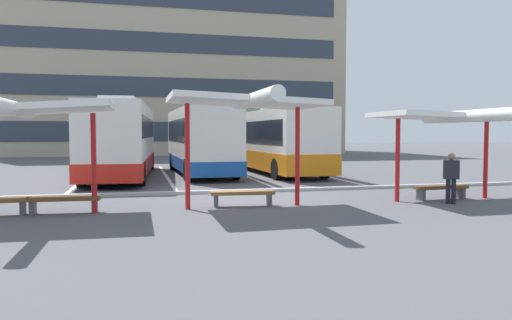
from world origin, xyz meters
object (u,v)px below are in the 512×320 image
at_px(bench_3, 441,189).
at_px(waiting_passenger_0, 451,175).
at_px(coach_bus_2, 272,141).
at_px(waiting_shelter_0, 21,111).
at_px(coach_bus_0, 122,141).
at_px(coach_bus_1, 200,141).
at_px(bench_2, 243,195).
at_px(waiting_shelter_1, 246,103).
at_px(bench_1, 64,201).
at_px(waiting_shelter_2, 449,118).

relative_size(bench_3, waiting_passenger_0, 1.23).
xyz_separation_m(coach_bus_2, waiting_shelter_0, (-10.07, -12.64, 1.02)).
distance_m(coach_bus_0, waiting_shelter_0, 11.63).
bearing_deg(waiting_passenger_0, coach_bus_1, 115.95).
relative_size(coach_bus_2, bench_3, 6.59).
bearing_deg(waiting_shelter_0, coach_bus_0, 79.49).
bearing_deg(bench_2, coach_bus_1, 88.99).
bearing_deg(coach_bus_2, waiting_shelter_1, -108.68).
bearing_deg(coach_bus_0, coach_bus_1, 8.35).
bearing_deg(waiting_passenger_0, bench_2, 170.65).
distance_m(waiting_shelter_1, bench_2, 2.69).
distance_m(waiting_shelter_0, bench_1, 2.57).
bearing_deg(coach_bus_2, bench_3, -79.16).
height_order(bench_3, waiting_passenger_0, waiting_passenger_0).
bearing_deg(waiting_shelter_1, waiting_shelter_0, -178.98).
bearing_deg(coach_bus_1, waiting_shelter_2, -61.69).
distance_m(coach_bus_0, waiting_shelter_1, 11.95).
xyz_separation_m(waiting_shelter_2, bench_3, (-0.00, 0.31, -2.28)).
height_order(waiting_shelter_2, waiting_passenger_0, waiting_shelter_2).
xyz_separation_m(bench_2, waiting_shelter_2, (6.57, -0.41, 2.28)).
bearing_deg(waiting_passenger_0, coach_bus_0, 130.03).
xyz_separation_m(bench_1, bench_3, (11.50, 0.02, -0.00)).
bearing_deg(waiting_shelter_0, waiting_passenger_0, -2.23).
xyz_separation_m(coach_bus_2, bench_2, (-4.24, -12.08, -1.35)).
relative_size(waiting_shelter_1, bench_2, 2.65).
distance_m(coach_bus_1, bench_3, 13.23).
height_order(coach_bus_1, bench_1, coach_bus_1).
bearing_deg(bench_3, waiting_shelter_2, -90.00).
distance_m(coach_bus_2, waiting_passenger_0, 13.29).
distance_m(coach_bus_1, bench_1, 12.70).
relative_size(waiting_shelter_1, bench_3, 2.68).
xyz_separation_m(coach_bus_0, coach_bus_1, (3.91, 0.57, -0.01)).
bearing_deg(waiting_shelter_1, bench_3, 3.17).
height_order(coach_bus_1, coach_bus_2, coach_bus_1).
distance_m(coach_bus_1, waiting_shelter_2, 13.46).
height_order(coach_bus_2, bench_1, coach_bus_2).
bearing_deg(coach_bus_2, coach_bus_1, -170.68).
distance_m(coach_bus_2, bench_3, 12.46).
distance_m(coach_bus_1, bench_2, 11.51).
xyz_separation_m(coach_bus_1, bench_1, (-5.13, -11.53, -1.43)).
xyz_separation_m(waiting_shelter_0, waiting_passenger_0, (12.09, -0.47, -1.83)).
bearing_deg(bench_2, bench_1, -178.71).
height_order(coach_bus_1, bench_2, coach_bus_1).
xyz_separation_m(bench_1, bench_2, (4.93, 0.11, -0.00)).
bearing_deg(waiting_passenger_0, waiting_shelter_2, 63.41).
relative_size(bench_1, waiting_shelter_2, 0.42).
bearing_deg(bench_2, coach_bus_0, 108.91).
relative_size(waiting_shelter_2, bench_3, 2.41).
bearing_deg(waiting_passenger_0, bench_1, 175.30).
bearing_deg(coach_bus_1, bench_3, -61.04).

